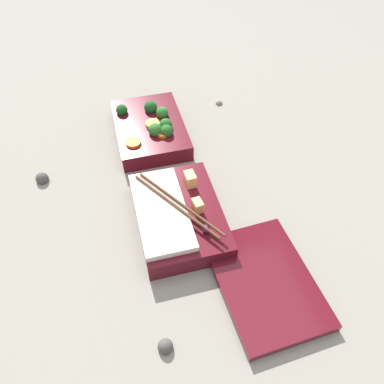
% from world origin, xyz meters
% --- Properties ---
extents(ground_plane, '(3.00, 3.00, 0.00)m').
position_xyz_m(ground_plane, '(0.00, 0.00, 0.00)').
color(ground_plane, gray).
extents(bento_tray_vegetable, '(0.21, 0.15, 0.06)m').
position_xyz_m(bento_tray_vegetable, '(-0.13, 0.00, 0.02)').
color(bento_tray_vegetable, '#510F19').
rests_on(bento_tray_vegetable, ground_plane).
extents(bento_tray_rice, '(0.21, 0.15, 0.06)m').
position_xyz_m(bento_tray_rice, '(0.12, 0.00, 0.02)').
color(bento_tray_rice, '#510F19').
rests_on(bento_tray_rice, ground_plane).
extents(bento_lid, '(0.22, 0.16, 0.02)m').
position_xyz_m(bento_lid, '(0.28, 0.11, 0.01)').
color(bento_lid, '#510F19').
rests_on(bento_lid, ground_plane).
extents(pebble_0, '(0.03, 0.03, 0.03)m').
position_xyz_m(pebble_0, '(-0.05, -0.24, 0.01)').
color(pebble_0, '#474442').
rests_on(pebble_0, ground_plane).
extents(pebble_1, '(0.02, 0.02, 0.02)m').
position_xyz_m(pebble_1, '(-0.21, 0.19, 0.00)').
color(pebble_1, '#7A6B5B').
rests_on(pebble_1, ground_plane).
extents(pebble_2, '(0.02, 0.02, 0.02)m').
position_xyz_m(pebble_2, '(0.34, -0.06, 0.01)').
color(pebble_2, '#474442').
rests_on(pebble_2, ground_plane).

